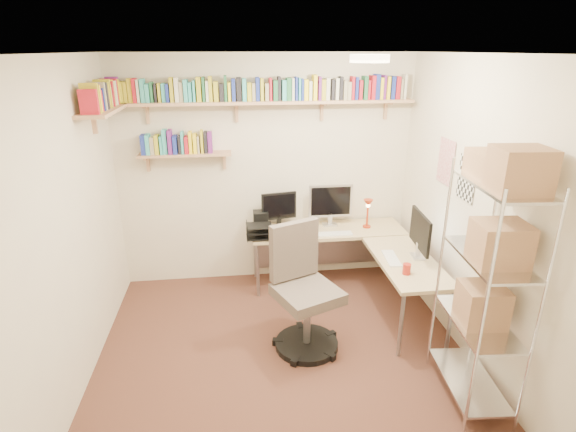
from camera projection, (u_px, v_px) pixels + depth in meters
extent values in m
plane|color=#4E2C21|center=(282.00, 352.00, 3.99)|extent=(3.20, 3.20, 0.00)
cube|color=beige|center=(266.00, 172.00, 4.94)|extent=(3.20, 0.04, 2.50)
cube|color=beige|center=(70.00, 231.00, 3.36)|extent=(0.04, 3.00, 2.50)
cube|color=beige|center=(472.00, 212.00, 3.74)|extent=(0.04, 3.00, 2.50)
cube|color=beige|center=(317.00, 333.00, 2.16)|extent=(3.20, 0.04, 2.50)
cube|color=white|center=(281.00, 53.00, 3.11)|extent=(3.20, 3.00, 0.04)
cube|color=silver|center=(446.00, 162.00, 4.14)|extent=(0.01, 0.30, 0.42)
cube|color=silver|center=(466.00, 179.00, 3.79)|extent=(0.01, 0.28, 0.38)
cylinder|color=#FFEAC6|center=(370.00, 58.00, 3.39)|extent=(0.30, 0.30, 0.06)
cube|color=tan|center=(266.00, 102.00, 4.56)|extent=(3.05, 0.25, 0.03)
cube|color=tan|center=(105.00, 110.00, 3.99)|extent=(0.25, 1.00, 0.03)
cube|color=tan|center=(185.00, 154.00, 4.66)|extent=(0.95, 0.20, 0.02)
cube|color=tan|center=(146.00, 110.00, 4.50)|extent=(0.03, 0.20, 0.20)
cube|color=tan|center=(237.00, 109.00, 4.61)|extent=(0.03, 0.20, 0.20)
cube|color=tan|center=(323.00, 107.00, 4.71)|extent=(0.03, 0.20, 0.20)
cube|color=tan|center=(387.00, 106.00, 4.80)|extent=(0.03, 0.20, 0.20)
cube|color=beige|center=(116.00, 91.00, 4.34)|extent=(0.04, 0.12, 0.22)
cube|color=gold|center=(122.00, 92.00, 4.35)|extent=(0.04, 0.15, 0.20)
cube|color=gold|center=(126.00, 92.00, 4.36)|extent=(0.03, 0.12, 0.19)
cube|color=gold|center=(131.00, 90.00, 4.36)|extent=(0.04, 0.11, 0.23)
cube|color=#B51826|center=(135.00, 90.00, 4.36)|extent=(0.03, 0.14, 0.23)
cube|color=beige|center=(139.00, 91.00, 4.37)|extent=(0.02, 0.14, 0.22)
cube|color=#39ABAB|center=(143.00, 91.00, 4.37)|extent=(0.04, 0.12, 0.22)
cube|color=#39ABAB|center=(148.00, 93.00, 4.39)|extent=(0.04, 0.13, 0.17)
cube|color=#21643B|center=(152.00, 92.00, 4.39)|extent=(0.03, 0.12, 0.19)
cube|color=black|center=(156.00, 93.00, 4.39)|extent=(0.02, 0.13, 0.17)
cube|color=gold|center=(160.00, 93.00, 4.40)|extent=(0.03, 0.12, 0.18)
cube|color=#39ABAB|center=(164.00, 93.00, 4.40)|extent=(0.04, 0.11, 0.18)
cube|color=navy|center=(168.00, 93.00, 4.41)|extent=(0.03, 0.14, 0.17)
cube|color=gold|center=(172.00, 90.00, 4.40)|extent=(0.04, 0.12, 0.23)
cube|color=beige|center=(177.00, 90.00, 4.41)|extent=(0.04, 0.15, 0.23)
cube|color=gray|center=(181.00, 92.00, 4.42)|extent=(0.04, 0.11, 0.19)
cube|color=#39ABAB|center=(186.00, 91.00, 4.42)|extent=(0.04, 0.15, 0.21)
cube|color=#39ABAB|center=(190.00, 92.00, 4.43)|extent=(0.03, 0.12, 0.18)
cube|color=#39ABAB|center=(194.00, 91.00, 4.43)|extent=(0.02, 0.14, 0.20)
cube|color=gold|center=(199.00, 89.00, 4.43)|extent=(0.04, 0.13, 0.23)
cube|color=#21643B|center=(204.00, 89.00, 4.44)|extent=(0.02, 0.15, 0.23)
cube|color=beige|center=(207.00, 91.00, 4.45)|extent=(0.03, 0.12, 0.20)
cube|color=gold|center=(211.00, 89.00, 4.45)|extent=(0.03, 0.12, 0.24)
cube|color=gold|center=(216.00, 91.00, 4.46)|extent=(0.04, 0.11, 0.19)
cube|color=black|center=(222.00, 92.00, 4.47)|extent=(0.04, 0.12, 0.17)
cube|color=#21643B|center=(226.00, 88.00, 4.46)|extent=(0.03, 0.11, 0.25)
cube|color=yellow|center=(229.00, 92.00, 4.48)|extent=(0.03, 0.13, 0.18)
cube|color=navy|center=(233.00, 90.00, 4.48)|extent=(0.04, 0.12, 0.22)
cube|color=black|center=(239.00, 89.00, 4.48)|extent=(0.04, 0.12, 0.23)
cube|color=#39ABAB|center=(244.00, 90.00, 4.49)|extent=(0.04, 0.14, 0.22)
cube|color=gold|center=(249.00, 92.00, 4.50)|extent=(0.04, 0.14, 0.18)
cube|color=gray|center=(254.00, 92.00, 4.51)|extent=(0.03, 0.12, 0.17)
cube|color=navy|center=(257.00, 89.00, 4.50)|extent=(0.04, 0.14, 0.23)
cube|color=gold|center=(262.00, 89.00, 4.51)|extent=(0.03, 0.13, 0.22)
cube|color=gray|center=(267.00, 92.00, 4.52)|extent=(0.04, 0.12, 0.17)
cube|color=#B51826|center=(270.00, 89.00, 4.52)|extent=(0.02, 0.14, 0.22)
cube|color=#21643B|center=(275.00, 90.00, 4.53)|extent=(0.04, 0.14, 0.20)
cube|color=black|center=(279.00, 88.00, 4.53)|extent=(0.03, 0.12, 0.23)
cube|color=#39ABAB|center=(284.00, 90.00, 4.54)|extent=(0.04, 0.13, 0.20)
cube|color=#21643B|center=(289.00, 89.00, 4.54)|extent=(0.04, 0.14, 0.22)
cube|color=beige|center=(293.00, 89.00, 4.55)|extent=(0.02, 0.12, 0.22)
cube|color=navy|center=(296.00, 89.00, 4.55)|extent=(0.02, 0.15, 0.23)
cube|color=#39ABAB|center=(299.00, 89.00, 4.55)|extent=(0.02, 0.11, 0.22)
cube|color=navy|center=(302.00, 89.00, 4.56)|extent=(0.02, 0.14, 0.21)
cube|color=yellow|center=(305.00, 90.00, 4.56)|extent=(0.04, 0.13, 0.20)
cube|color=beige|center=(310.00, 91.00, 4.57)|extent=(0.03, 0.12, 0.19)
cube|color=yellow|center=(314.00, 87.00, 4.57)|extent=(0.04, 0.13, 0.25)
cube|color=#651F76|center=(319.00, 88.00, 4.58)|extent=(0.03, 0.15, 0.23)
cube|color=gold|center=(323.00, 90.00, 4.59)|extent=(0.04, 0.11, 0.20)
cube|color=beige|center=(327.00, 89.00, 4.59)|extent=(0.04, 0.11, 0.22)
cube|color=black|center=(332.00, 89.00, 4.60)|extent=(0.03, 0.14, 0.20)
cube|color=beige|center=(336.00, 89.00, 4.60)|extent=(0.03, 0.12, 0.21)
cube|color=black|center=(340.00, 88.00, 4.60)|extent=(0.03, 0.12, 0.23)
cube|color=gray|center=(344.00, 90.00, 4.61)|extent=(0.04, 0.14, 0.19)
cube|color=gray|center=(348.00, 91.00, 4.62)|extent=(0.04, 0.15, 0.18)
cube|color=#B51826|center=(352.00, 88.00, 4.62)|extent=(0.03, 0.12, 0.23)
cube|color=navy|center=(356.00, 88.00, 4.62)|extent=(0.03, 0.13, 0.22)
cube|color=#B51826|center=(360.00, 90.00, 4.63)|extent=(0.04, 0.12, 0.19)
cube|color=#21643B|center=(365.00, 88.00, 4.63)|extent=(0.04, 0.14, 0.23)
cube|color=#B51826|center=(368.00, 90.00, 4.64)|extent=(0.02, 0.15, 0.19)
cube|color=#B51826|center=(372.00, 87.00, 4.64)|extent=(0.04, 0.15, 0.24)
cube|color=navy|center=(376.00, 87.00, 4.64)|extent=(0.04, 0.14, 0.25)
cube|color=yellow|center=(380.00, 88.00, 4.65)|extent=(0.03, 0.13, 0.22)
cube|color=#651F76|center=(384.00, 87.00, 4.65)|extent=(0.03, 0.11, 0.24)
cube|color=yellow|center=(387.00, 88.00, 4.66)|extent=(0.03, 0.14, 0.23)
cube|color=navy|center=(392.00, 88.00, 4.67)|extent=(0.04, 0.13, 0.23)
cube|color=#B51826|center=(397.00, 88.00, 4.67)|extent=(0.04, 0.12, 0.23)
cube|color=gray|center=(400.00, 89.00, 4.68)|extent=(0.02, 0.12, 0.21)
cube|color=beige|center=(404.00, 86.00, 4.68)|extent=(0.03, 0.13, 0.25)
cube|color=#B51826|center=(89.00, 102.00, 3.55)|extent=(0.14, 0.04, 0.20)
cube|color=gold|center=(90.00, 99.00, 3.59)|extent=(0.14, 0.03, 0.24)
cube|color=black|center=(91.00, 99.00, 3.62)|extent=(0.12, 0.03, 0.23)
cube|color=yellow|center=(93.00, 99.00, 3.66)|extent=(0.13, 0.03, 0.22)
cube|color=#B51826|center=(94.00, 98.00, 3.70)|extent=(0.12, 0.03, 0.22)
cube|color=#B51826|center=(96.00, 101.00, 3.73)|extent=(0.11, 0.03, 0.17)
cube|color=navy|center=(97.00, 100.00, 3.77)|extent=(0.12, 0.03, 0.19)
cube|color=gray|center=(98.00, 96.00, 3.80)|extent=(0.13, 0.04, 0.23)
cube|color=black|center=(99.00, 96.00, 3.84)|extent=(0.15, 0.04, 0.23)
cube|color=#651F76|center=(101.00, 97.00, 3.89)|extent=(0.13, 0.03, 0.20)
cube|color=gold|center=(102.00, 95.00, 3.92)|extent=(0.14, 0.03, 0.23)
cube|color=gold|center=(103.00, 94.00, 3.96)|extent=(0.14, 0.03, 0.24)
cube|color=gray|center=(104.00, 96.00, 4.00)|extent=(0.13, 0.04, 0.19)
cube|color=#B51826|center=(106.00, 94.00, 4.05)|extent=(0.14, 0.04, 0.22)
cube|color=yellow|center=(107.00, 93.00, 4.09)|extent=(0.12, 0.04, 0.23)
cube|color=beige|center=(108.00, 93.00, 4.14)|extent=(0.15, 0.04, 0.22)
cube|color=#B51826|center=(110.00, 92.00, 4.18)|extent=(0.15, 0.04, 0.23)
cube|color=gold|center=(111.00, 92.00, 4.22)|extent=(0.13, 0.03, 0.22)
cube|color=yellow|center=(112.00, 91.00, 4.26)|extent=(0.14, 0.03, 0.22)
cube|color=#651F76|center=(113.00, 90.00, 4.30)|extent=(0.12, 0.04, 0.25)
cube|color=navy|center=(144.00, 144.00, 4.58)|extent=(0.04, 0.14, 0.20)
cube|color=#39ABAB|center=(148.00, 144.00, 4.58)|extent=(0.04, 0.15, 0.20)
cube|color=gray|center=(153.00, 145.00, 4.59)|extent=(0.04, 0.14, 0.18)
cube|color=gold|center=(157.00, 144.00, 4.59)|extent=(0.04, 0.14, 0.19)
cube|color=#39ABAB|center=(162.00, 145.00, 4.60)|extent=(0.02, 0.15, 0.18)
cube|color=#39ABAB|center=(165.00, 142.00, 4.59)|extent=(0.04, 0.11, 0.25)
cube|color=#651F76|center=(170.00, 142.00, 4.60)|extent=(0.04, 0.15, 0.24)
cube|color=navy|center=(175.00, 144.00, 4.62)|extent=(0.04, 0.15, 0.18)
cube|color=black|center=(180.00, 145.00, 4.62)|extent=(0.03, 0.12, 0.18)
cube|color=#39ABAB|center=(183.00, 142.00, 4.62)|extent=(0.03, 0.13, 0.22)
cube|color=#B51826|center=(187.00, 145.00, 4.63)|extent=(0.04, 0.15, 0.17)
cube|color=yellow|center=(191.00, 142.00, 4.63)|extent=(0.03, 0.13, 0.22)
cube|color=yellow|center=(195.00, 143.00, 4.64)|extent=(0.04, 0.12, 0.20)
cube|color=gray|center=(199.00, 144.00, 4.64)|extent=(0.02, 0.12, 0.17)
cube|color=gold|center=(202.00, 141.00, 4.64)|extent=(0.02, 0.12, 0.23)
cube|color=black|center=(206.00, 142.00, 4.65)|extent=(0.03, 0.11, 0.22)
cube|color=#651F76|center=(210.00, 142.00, 4.65)|extent=(0.04, 0.12, 0.22)
cube|color=#C6B880|center=(328.00, 230.00, 4.97)|extent=(1.68, 0.53, 0.04)
cube|color=#C6B880|center=(406.00, 262.00, 4.24)|extent=(0.53, 1.15, 0.04)
cylinder|color=gray|center=(258.00, 270.00, 4.79)|extent=(0.04, 0.04, 0.62)
cylinder|color=gray|center=(255.00, 253.00, 5.20)|extent=(0.04, 0.04, 0.62)
cylinder|color=gray|center=(388.00, 246.00, 5.39)|extent=(0.04, 0.04, 0.62)
cylinder|color=gray|center=(401.00, 325.00, 3.84)|extent=(0.04, 0.04, 0.62)
cylinder|color=gray|center=(450.00, 322.00, 3.89)|extent=(0.04, 0.04, 0.62)
cube|color=gray|center=(323.00, 245.00, 5.29)|extent=(1.60, 0.02, 0.49)
cube|color=silver|center=(331.00, 201.00, 4.97)|extent=(0.49, 0.03, 0.37)
cube|color=black|center=(331.00, 201.00, 4.95)|extent=(0.44, 0.00, 0.32)
cube|color=black|center=(279.00, 206.00, 4.91)|extent=(0.39, 0.03, 0.30)
cube|color=black|center=(420.00, 231.00, 4.20)|extent=(0.03, 0.51, 0.34)
cube|color=silver|center=(418.00, 231.00, 4.19)|extent=(0.00, 0.46, 0.29)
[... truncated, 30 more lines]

